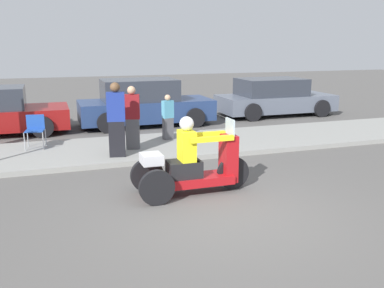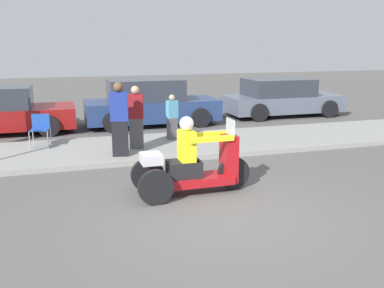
# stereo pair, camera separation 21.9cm
# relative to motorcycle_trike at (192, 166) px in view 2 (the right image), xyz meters

# --- Properties ---
(ground_plane) EXTENTS (60.00, 60.00, 0.00)m
(ground_plane) POSITION_rel_motorcycle_trike_xyz_m (0.24, -1.10, -0.52)
(ground_plane) COLOR #565451
(sidewalk_strip) EXTENTS (28.00, 2.80, 0.12)m
(sidewalk_strip) POSITION_rel_motorcycle_trike_xyz_m (0.24, 3.50, -0.46)
(sidewalk_strip) COLOR gray
(sidewalk_strip) RESTS_ON ground
(motorcycle_trike) EXTENTS (2.20, 0.84, 1.45)m
(motorcycle_trike) POSITION_rel_motorcycle_trike_xyz_m (0.00, 0.00, 0.00)
(motorcycle_trike) COLOR black
(motorcycle_trike) RESTS_ON ground
(spectator_mid_group) EXTENTS (0.45, 0.32, 1.73)m
(spectator_mid_group) POSITION_rel_motorcycle_trike_xyz_m (-0.95, 2.65, 0.44)
(spectator_mid_group) COLOR black
(spectator_mid_group) RESTS_ON sidewalk_strip
(spectator_far_back) EXTENTS (0.42, 0.31, 1.57)m
(spectator_far_back) POSITION_rel_motorcycle_trike_xyz_m (-0.47, 3.26, 0.36)
(spectator_far_back) COLOR #515156
(spectator_far_back) RESTS_ON sidewalk_strip
(spectator_near_curb) EXTENTS (0.33, 0.24, 1.23)m
(spectator_near_curb) POSITION_rel_motorcycle_trike_xyz_m (0.65, 4.00, 0.20)
(spectator_near_curb) COLOR #515156
(spectator_near_curb) RESTS_ON sidewalk_strip
(folding_chair_curbside) EXTENTS (0.52, 0.52, 0.82)m
(folding_chair_curbside) POSITION_rel_motorcycle_trike_xyz_m (-2.78, 4.19, 0.11)
(folding_chair_curbside) COLOR #A5A8AD
(folding_chair_curbside) RESTS_ON sidewalk_strip
(parked_car_lot_left) EXTENTS (4.39, 1.97, 1.54)m
(parked_car_lot_left) POSITION_rel_motorcycle_trike_xyz_m (0.62, 6.84, 0.21)
(parked_car_lot_left) COLOR navy
(parked_car_lot_left) RESTS_ON ground
(parked_car_lot_center) EXTENTS (4.39, 2.07, 1.40)m
(parked_car_lot_center) POSITION_rel_motorcycle_trike_xyz_m (5.76, 7.28, 0.15)
(parked_car_lot_center) COLOR slate
(parked_car_lot_center) RESTS_ON ground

